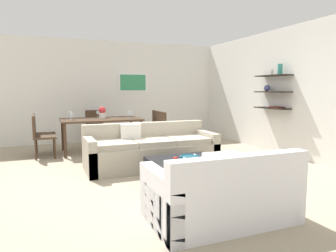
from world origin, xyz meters
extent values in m
plane|color=tan|center=(0.00, 0.00, 0.00)|extent=(18.00, 18.00, 0.00)
cube|color=silver|center=(0.30, 3.53, 1.35)|extent=(8.40, 0.06, 2.70)
cube|color=white|center=(0.57, 3.48, 1.60)|extent=(0.85, 0.02, 0.54)
cube|color=#338C59|center=(0.57, 3.47, 1.60)|extent=(0.72, 0.01, 0.43)
cube|color=silver|center=(3.03, 0.60, 1.35)|extent=(0.06, 8.20, 2.70)
cube|color=black|center=(2.86, 0.49, 1.70)|extent=(0.28, 0.90, 0.02)
cube|color=black|center=(2.86, 0.49, 1.35)|extent=(0.28, 0.90, 0.02)
cube|color=black|center=(2.86, 0.49, 1.00)|extent=(0.28, 0.90, 0.02)
cylinder|color=teal|center=(2.86, 0.29, 1.82)|extent=(0.10, 0.10, 0.22)
sphere|color=#4C518C|center=(2.86, 0.67, 1.43)|extent=(0.14, 0.14, 0.14)
cylinder|color=silver|center=(2.86, 0.54, 1.77)|extent=(0.07, 0.07, 0.12)
cube|color=#4C1E19|center=(2.86, 0.34, 1.03)|extent=(0.20, 0.28, 0.03)
cube|color=#B2A893|center=(0.03, 0.30, 0.21)|extent=(2.34, 0.90, 0.42)
cube|color=#B2A893|center=(0.03, 0.67, 0.60)|extent=(2.34, 0.16, 0.36)
cube|color=#B2A893|center=(-1.07, 0.30, 0.30)|extent=(0.14, 0.90, 0.60)
cube|color=#B2A893|center=(1.13, 0.30, 0.30)|extent=(0.14, 0.90, 0.60)
cube|color=#B2A893|center=(-0.66, 0.26, 0.47)|extent=(0.67, 0.70, 0.10)
cube|color=#B2A893|center=(0.03, 0.26, 0.47)|extent=(0.67, 0.70, 0.10)
cube|color=#B2A893|center=(0.71, 0.26, 0.47)|extent=(0.67, 0.70, 0.10)
cube|color=white|center=(-0.31, 0.49, 0.60)|extent=(0.37, 0.17, 0.36)
cube|color=white|center=(-0.02, -2.12, 0.21)|extent=(1.52, 0.90, 0.42)
cube|color=white|center=(-0.02, -2.49, 0.60)|extent=(1.52, 0.16, 0.36)
cube|color=white|center=(0.67, -2.12, 0.30)|extent=(0.14, 0.90, 0.60)
cube|color=white|center=(-0.71, -2.12, 0.30)|extent=(0.14, 0.90, 0.60)
cube|color=white|center=(0.29, -2.08, 0.47)|extent=(0.60, 0.70, 0.10)
cube|color=white|center=(-0.33, -2.08, 0.47)|extent=(0.60, 0.70, 0.10)
cube|color=white|center=(-0.14, -2.31, 0.60)|extent=(0.37, 0.14, 0.36)
cube|color=black|center=(0.15, -0.91, 0.19)|extent=(1.02, 0.94, 0.38)
cylinder|color=navy|center=(0.20, -0.92, 0.41)|extent=(0.28, 0.28, 0.05)
torus|color=navy|center=(0.20, -0.92, 0.43)|extent=(0.29, 0.29, 0.02)
cylinder|color=silver|center=(0.44, -0.96, 0.42)|extent=(0.07, 0.07, 0.09)
sphere|color=red|center=(-0.03, -0.93, 0.42)|extent=(0.07, 0.07, 0.07)
cube|color=#422D1E|center=(-0.57, 2.07, 0.73)|extent=(1.74, 0.99, 0.04)
cylinder|color=#422D1E|center=(-1.38, 1.64, 0.35)|extent=(0.06, 0.06, 0.71)
cylinder|color=#422D1E|center=(0.24, 1.64, 0.35)|extent=(0.06, 0.06, 0.71)
cylinder|color=#422D1E|center=(-1.38, 2.51, 0.35)|extent=(0.06, 0.06, 0.71)
cylinder|color=#422D1E|center=(0.24, 2.51, 0.35)|extent=(0.06, 0.06, 0.71)
cube|color=#422D1E|center=(-1.76, 1.85, 0.43)|extent=(0.44, 0.44, 0.04)
cube|color=#422D1E|center=(-1.96, 1.85, 0.67)|extent=(0.04, 0.44, 0.43)
cylinder|color=#422D1E|center=(-1.58, 1.67, 0.21)|extent=(0.04, 0.04, 0.41)
cylinder|color=#422D1E|center=(-1.58, 2.03, 0.21)|extent=(0.04, 0.04, 0.41)
cylinder|color=#422D1E|center=(-1.94, 1.67, 0.21)|extent=(0.04, 0.04, 0.41)
cylinder|color=#422D1E|center=(-1.94, 2.03, 0.21)|extent=(0.04, 0.04, 0.41)
cube|color=#422D1E|center=(0.62, 2.30, 0.43)|extent=(0.44, 0.44, 0.04)
cube|color=#422D1E|center=(0.82, 2.30, 0.67)|extent=(0.04, 0.44, 0.43)
cylinder|color=#422D1E|center=(0.44, 2.48, 0.21)|extent=(0.04, 0.04, 0.41)
cylinder|color=#422D1E|center=(0.44, 2.12, 0.21)|extent=(0.04, 0.04, 0.41)
cylinder|color=#422D1E|center=(0.80, 2.48, 0.21)|extent=(0.04, 0.04, 0.41)
cylinder|color=#422D1E|center=(0.80, 2.12, 0.21)|extent=(0.04, 0.04, 0.41)
cube|color=#422D1E|center=(-0.57, 2.89, 0.43)|extent=(0.44, 0.44, 0.04)
cube|color=#422D1E|center=(-0.57, 3.09, 0.67)|extent=(0.44, 0.04, 0.43)
cylinder|color=#422D1E|center=(-0.75, 2.71, 0.21)|extent=(0.04, 0.04, 0.41)
cylinder|color=#422D1E|center=(-0.39, 2.71, 0.21)|extent=(0.04, 0.04, 0.41)
cylinder|color=#422D1E|center=(-0.75, 3.07, 0.21)|extent=(0.04, 0.04, 0.41)
cylinder|color=#422D1E|center=(-0.39, 3.07, 0.21)|extent=(0.04, 0.04, 0.41)
cube|color=#422D1E|center=(-1.76, 2.30, 0.43)|extent=(0.44, 0.44, 0.04)
cube|color=#422D1E|center=(-1.96, 2.30, 0.67)|extent=(0.04, 0.44, 0.43)
cylinder|color=#422D1E|center=(-1.58, 2.12, 0.21)|extent=(0.04, 0.04, 0.41)
cylinder|color=#422D1E|center=(-1.58, 2.48, 0.21)|extent=(0.04, 0.04, 0.41)
cylinder|color=#422D1E|center=(-1.94, 2.12, 0.21)|extent=(0.04, 0.04, 0.41)
cylinder|color=#422D1E|center=(-1.94, 2.48, 0.21)|extent=(0.04, 0.04, 0.41)
cube|color=#422D1E|center=(0.62, 1.85, 0.43)|extent=(0.44, 0.44, 0.04)
cube|color=#422D1E|center=(0.82, 1.85, 0.67)|extent=(0.04, 0.44, 0.43)
cylinder|color=#422D1E|center=(0.44, 2.03, 0.21)|extent=(0.04, 0.04, 0.41)
cylinder|color=#422D1E|center=(0.44, 1.67, 0.21)|extent=(0.04, 0.04, 0.41)
cylinder|color=#422D1E|center=(0.80, 2.03, 0.21)|extent=(0.04, 0.04, 0.41)
cylinder|color=#422D1E|center=(0.80, 1.67, 0.21)|extent=(0.04, 0.04, 0.41)
cylinder|color=silver|center=(-0.57, 2.51, 0.75)|extent=(0.06, 0.06, 0.01)
cylinder|color=silver|center=(-0.57, 2.51, 0.79)|extent=(0.01, 0.01, 0.07)
cylinder|color=silver|center=(-0.57, 2.51, 0.86)|extent=(0.07, 0.07, 0.07)
cylinder|color=silver|center=(0.09, 1.95, 0.75)|extent=(0.06, 0.06, 0.01)
cylinder|color=silver|center=(0.09, 1.95, 0.79)|extent=(0.01, 0.01, 0.07)
cylinder|color=silver|center=(0.09, 1.95, 0.87)|extent=(0.07, 0.07, 0.09)
cylinder|color=silver|center=(-1.22, 2.20, 0.75)|extent=(0.06, 0.06, 0.01)
cylinder|color=silver|center=(-1.22, 2.20, 0.79)|extent=(0.01, 0.01, 0.07)
cylinder|color=silver|center=(-1.22, 2.20, 0.87)|extent=(0.07, 0.07, 0.10)
cylinder|color=silver|center=(-1.22, 1.95, 0.75)|extent=(0.06, 0.06, 0.01)
cylinder|color=silver|center=(-1.22, 1.95, 0.79)|extent=(0.01, 0.01, 0.07)
cylinder|color=silver|center=(-1.22, 1.95, 0.87)|extent=(0.07, 0.07, 0.09)
cylinder|color=silver|center=(0.09, 2.20, 0.75)|extent=(0.06, 0.06, 0.01)
cylinder|color=silver|center=(0.09, 2.20, 0.79)|extent=(0.01, 0.01, 0.08)
cylinder|color=silver|center=(0.09, 2.20, 0.87)|extent=(0.06, 0.06, 0.08)
cylinder|color=silver|center=(-0.53, 2.13, 0.81)|extent=(0.14, 0.14, 0.13)
sphere|color=red|center=(-0.53, 2.13, 0.94)|extent=(0.16, 0.16, 0.16)
camera|label=1|loc=(-1.74, -4.89, 1.40)|focal=32.98mm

